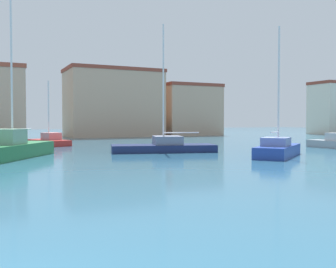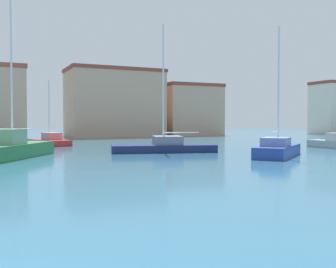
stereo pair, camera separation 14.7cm
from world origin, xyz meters
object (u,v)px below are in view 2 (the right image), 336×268
Objects in this scene: sailboat_navy_inner_mooring at (164,146)px; sailboat_red_behind_lamppost at (50,141)px; sailboat_blue_far_right at (277,149)px; sailboat_green_mid_harbor at (11,148)px.

sailboat_red_behind_lamppost is (-6.70, 11.60, -0.00)m from sailboat_navy_inner_mooring.
sailboat_red_behind_lamppost is at bearing 122.99° from sailboat_blue_far_right.
sailboat_green_mid_harbor reaches higher than sailboat_red_behind_lamppost.
sailboat_green_mid_harbor is at bearing 157.72° from sailboat_blue_far_right.
sailboat_navy_inner_mooring is at bearing -59.99° from sailboat_red_behind_lamppost.
sailboat_navy_inner_mooring reaches higher than sailboat_blue_far_right.
sailboat_blue_far_right is (5.18, -6.70, 0.08)m from sailboat_navy_inner_mooring.
sailboat_blue_far_right is 0.78× the size of sailboat_green_mid_harbor.
sailboat_blue_far_right is at bearing -57.01° from sailboat_red_behind_lamppost.
sailboat_green_mid_harbor is (-4.11, -11.75, 0.22)m from sailboat_red_behind_lamppost.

